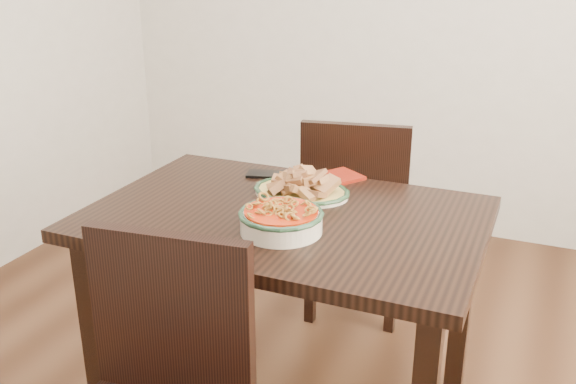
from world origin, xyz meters
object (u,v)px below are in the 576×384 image
at_px(dining_table, 285,242).
at_px(smartphone, 267,174).
at_px(chair_far, 356,209).
at_px(noodle_bowl, 281,218).
at_px(fish_plate, 301,182).

distance_m(dining_table, smartphone, 0.36).
relative_size(chair_far, smartphone, 6.40).
bearing_deg(noodle_bowl, dining_table, 108.36).
xyz_separation_m(dining_table, fish_plate, (-0.01, 0.16, 0.14)).
distance_m(chair_far, smartphone, 0.53).
bearing_deg(noodle_bowl, chair_far, 91.94).
height_order(dining_table, chair_far, chair_far).
bearing_deg(noodle_bowl, fish_plate, 100.95).
distance_m(fish_plate, smartphone, 0.23).
height_order(dining_table, smartphone, smartphone).
xyz_separation_m(chair_far, fish_plate, (-0.03, -0.54, 0.30)).
distance_m(dining_table, noodle_bowl, 0.20).
bearing_deg(dining_table, fish_plate, 94.34).
relative_size(chair_far, noodle_bowl, 3.64).
bearing_deg(fish_plate, smartphone, 145.35).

